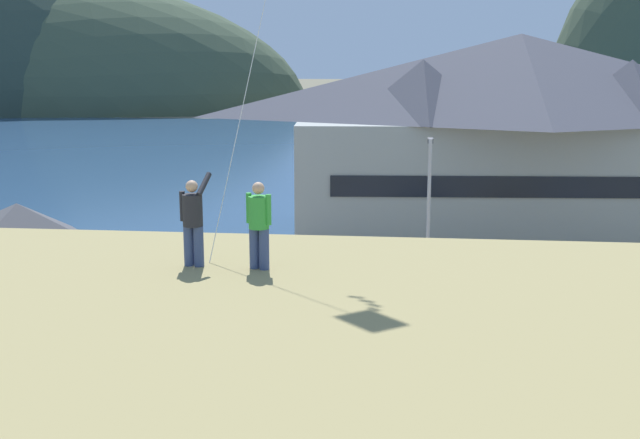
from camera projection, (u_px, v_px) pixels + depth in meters
ground_plane at (320, 379)px, 25.93m from camera, size 600.00×600.00×0.00m
parking_lot_pad at (333, 327)px, 30.79m from camera, size 40.00×20.00×0.10m
bay_water at (378, 153)px, 84.33m from camera, size 360.00×84.00×0.03m
harbor_lodge at (517, 131)px, 44.97m from camera, size 26.90×13.25×11.48m
storage_shed_near_lot at (21, 265)px, 29.98m from camera, size 6.17×5.84×4.97m
wharf_dock at (380, 191)px, 59.11m from camera, size 3.20×12.32×0.70m
moored_boat_wharfside at (330, 191)px, 56.85m from camera, size 2.41×7.53×2.16m
moored_boat_outer_mooring at (431, 196)px, 55.01m from camera, size 2.56×7.85×2.16m
moored_boat_inner_slip at (328, 191)px, 56.84m from camera, size 3.19×8.46×2.16m
parked_car_back_row_right at (470, 301)px, 30.63m from camera, size 4.33×2.33×1.82m
parked_car_front_row_red at (270, 336)px, 26.86m from camera, size 4.30×2.26×1.82m
parked_car_back_row_left at (241, 296)px, 31.27m from camera, size 4.20×2.06×1.82m
parked_car_mid_row_center at (604, 295)px, 31.34m from camera, size 4.29×2.24×1.82m
parking_light_pole at (429, 203)px, 35.01m from camera, size 0.24×0.78×6.69m
person_kite_flyer at (193, 219)px, 15.81m from camera, size 0.59×0.62×1.86m
person_companion at (259, 223)px, 15.59m from camera, size 0.52×0.40×1.74m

